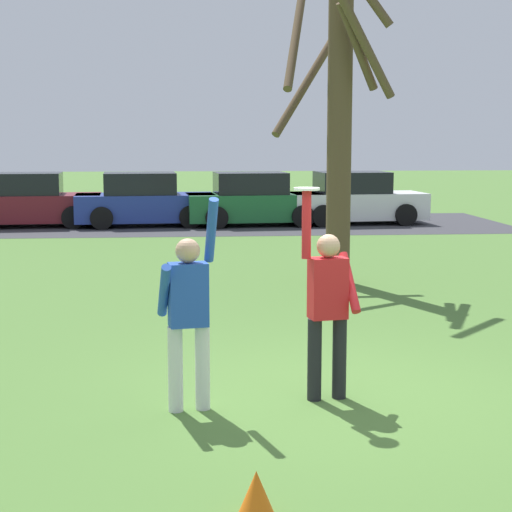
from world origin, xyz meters
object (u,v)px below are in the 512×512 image
parked_car_green (254,201)px  bare_tree_tall (337,121)px  parked_car_maroon (29,202)px  person_defender (188,309)px  field_cone_orange (256,493)px  frisbee_disc (307,189)px  parked_car_white (355,200)px  person_catcher (328,302)px  parked_car_blue (144,202)px

parked_car_green → bare_tree_tall: 10.45m
bare_tree_tall → parked_car_maroon: bearing=125.1°
parked_car_green → bare_tree_tall: (0.64, -10.21, 2.16)m
person_defender → field_cone_orange: (0.45, -2.27, -0.82)m
person_defender → bare_tree_tall: bearing=59.3°
frisbee_disc → parked_car_white: (4.00, 17.10, -1.37)m
person_catcher → bare_tree_tall: 7.03m
parked_car_maroon → person_defender: bearing=-79.1°
person_catcher → frisbee_disc: bearing=0.0°
bare_tree_tall → field_cone_orange: (-2.20, -9.14, -2.72)m
person_catcher → parked_car_maroon: 18.09m
parked_car_green → parked_car_blue: bearing=174.3°
parked_car_blue → field_cone_orange: bearing=-89.1°
person_defender → field_cone_orange: person_defender is taller
frisbee_disc → bare_tree_tall: bearing=77.3°
person_defender → parked_car_green: bearing=73.7°
frisbee_disc → parked_car_white: frisbee_disc is taller
field_cone_orange → person_defender: bearing=101.2°
person_catcher → field_cone_orange: size_ratio=6.50×
frisbee_disc → parked_car_blue: frisbee_disc is taller
frisbee_disc → parked_car_green: size_ratio=0.06×
parked_car_maroon → parked_car_green: same height
parked_car_white → bare_tree_tall: size_ratio=0.67×
parked_car_blue → parked_car_green: size_ratio=1.00×
parked_car_green → parked_car_white: size_ratio=1.00×
parked_car_maroon → field_cone_orange: size_ratio=13.19×
person_catcher → parked_car_maroon: person_catcher is taller
frisbee_disc → parked_car_green: frisbee_disc is taller
parked_car_blue → parked_car_green: bearing=-5.7°
parked_car_green → field_cone_orange: bearing=-98.8°
frisbee_disc → bare_tree_tall: 6.89m
parked_car_maroon → parked_car_white: bearing=-4.2°
person_catcher → parked_car_maroon: size_ratio=0.49×
person_defender → parked_car_maroon: bearing=95.5°
person_defender → parked_car_green: person_defender is taller
parked_car_green → person_defender: bearing=-100.9°
bare_tree_tall → person_catcher: bearing=-101.0°
parked_car_blue → bare_tree_tall: 11.23m
person_catcher → parked_car_green: (0.64, 16.85, -0.25)m
parked_car_maroon → parked_car_blue: size_ratio=1.00×
parked_car_white → field_cone_orange: parked_car_white is taller
person_defender → parked_car_maroon: person_defender is taller
bare_tree_tall → field_cone_orange: size_ratio=19.70×
person_catcher → parked_car_blue: 17.14m
parked_car_blue → field_cone_orange: size_ratio=13.19×
frisbee_disc → parked_car_blue: (-2.43, 16.97, -1.37)m
person_catcher → parked_car_white: 17.48m
person_defender → bare_tree_tall: (2.65, 6.87, 1.90)m
field_cone_orange → parked_car_maroon: bearing=104.7°
parked_car_blue → bare_tree_tall: bare_tree_tall is taller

